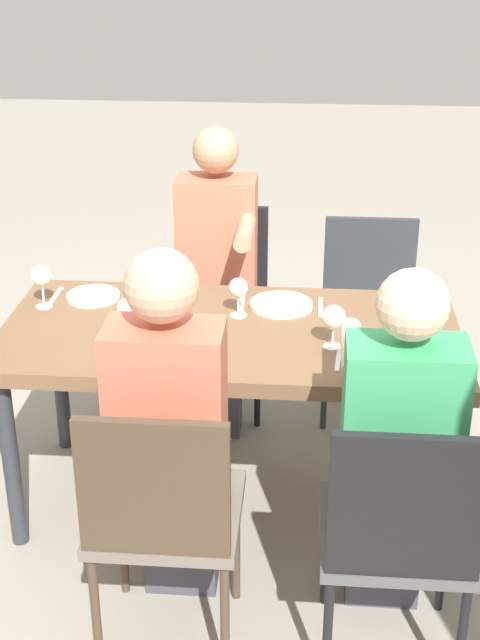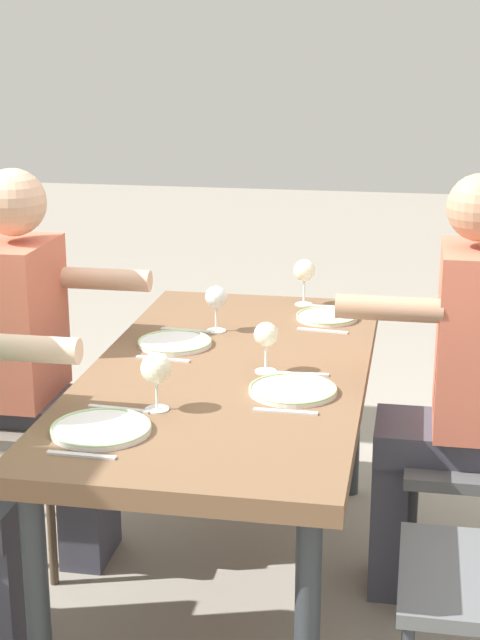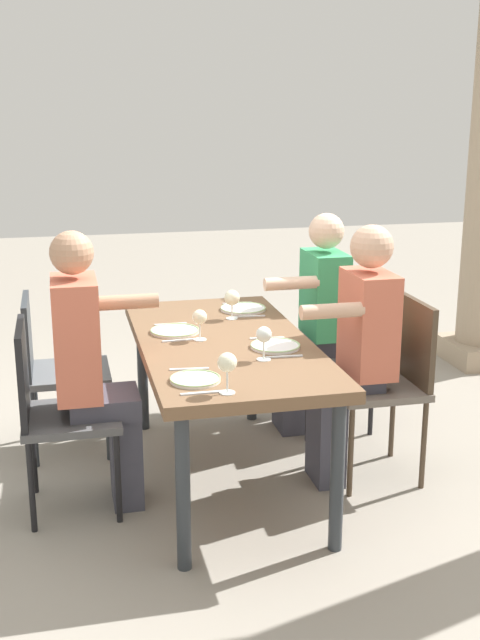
# 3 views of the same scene
# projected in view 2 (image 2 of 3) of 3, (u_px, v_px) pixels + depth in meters

# --- Properties ---
(ground_plane) EXTENTS (16.00, 16.00, 0.00)m
(ground_plane) POSITION_uv_depth(u_px,v_px,m) (229.00, 589.00, 3.17)
(ground_plane) COLOR gray
(dining_table) EXTENTS (1.66, 0.81, 0.74)m
(dining_table) POSITION_uv_depth(u_px,v_px,m) (229.00, 390.00, 2.97)
(dining_table) COLOR brown
(dining_table) RESTS_ON ground
(diner_woman_green) EXTENTS (0.35, 0.49, 1.32)m
(diner_woman_green) POSITION_uv_depth(u_px,v_px,m) (447.00, 380.00, 2.97)
(diner_woman_green) COLOR #3F3F4C
(diner_woman_green) RESTS_ON ground
(diner_man_white) EXTENTS (0.35, 0.49, 1.30)m
(diner_man_white) POSITION_uv_depth(u_px,v_px,m) (42.00, 357.00, 3.19)
(diner_man_white) COLOR #3F3F4C
(diner_man_white) RESTS_ON ground
(plate_0) EXTENTS (0.25, 0.25, 0.02)m
(plate_0) POSITION_uv_depth(u_px,v_px,m) (101.00, 428.00, 2.48)
(plate_0) COLOR white
(plate_0) RESTS_ON dining_table
(wine_glass_0) EXTENTS (0.08, 0.08, 0.16)m
(wine_glass_0) POSITION_uv_depth(u_px,v_px,m) (156.00, 370.00, 2.60)
(wine_glass_0) COLOR white
(wine_glass_0) RESTS_ON dining_table
(fork_0) EXTENTS (0.02, 0.17, 0.01)m
(fork_0) POSITION_uv_depth(u_px,v_px,m) (81.00, 455.00, 2.34)
(fork_0) COLOR silver
(fork_0) RESTS_ON dining_table
(spoon_0) EXTENTS (0.03, 0.17, 0.01)m
(spoon_0) POSITION_uv_depth(u_px,v_px,m) (119.00, 409.00, 2.63)
(spoon_0) COLOR silver
(spoon_0) RESTS_ON dining_table
(plate_1) EXTENTS (0.25, 0.25, 0.02)m
(plate_1) POSITION_uv_depth(u_px,v_px,m) (293.00, 390.00, 2.75)
(plate_1) COLOR white
(plate_1) RESTS_ON dining_table
(wine_glass_1) EXTENTS (0.07, 0.07, 0.15)m
(wine_glass_1) POSITION_uv_depth(u_px,v_px,m) (266.00, 336.00, 2.88)
(wine_glass_1) COLOR white
(wine_glass_1) RESTS_ON dining_table
(fork_1) EXTENTS (0.02, 0.17, 0.01)m
(fork_1) POSITION_uv_depth(u_px,v_px,m) (286.00, 412.00, 2.61)
(fork_1) COLOR silver
(fork_1) RESTS_ON dining_table
(spoon_1) EXTENTS (0.02, 0.17, 0.01)m
(spoon_1) POSITION_uv_depth(u_px,v_px,m) (299.00, 374.00, 2.89)
(spoon_1) COLOR silver
(spoon_1) RESTS_ON dining_table
(plate_2) EXTENTS (0.24, 0.24, 0.02)m
(plate_2) POSITION_uv_depth(u_px,v_px,m) (175.00, 342.00, 3.16)
(plate_2) COLOR white
(plate_2) RESTS_ON dining_table
(wine_glass_2) EXTENTS (0.07, 0.07, 0.16)m
(wine_glass_2) POSITION_uv_depth(u_px,v_px,m) (216.00, 298.00, 3.27)
(wine_glass_2) COLOR white
(wine_glass_2) RESTS_ON dining_table
(fork_2) EXTENTS (0.03, 0.17, 0.01)m
(fork_2) POSITION_uv_depth(u_px,v_px,m) (163.00, 359.00, 3.02)
(fork_2) COLOR silver
(fork_2) RESTS_ON dining_table
(spoon_2) EXTENTS (0.03, 0.17, 0.01)m
(spoon_2) POSITION_uv_depth(u_px,v_px,m) (186.00, 330.00, 3.30)
(spoon_2) COLOR silver
(spoon_2) RESTS_ON dining_table
(plate_3) EXTENTS (0.21, 0.21, 0.02)m
(plate_3) POSITION_uv_depth(u_px,v_px,m) (327.00, 317.00, 3.44)
(plate_3) COLOR white
(plate_3) RESTS_ON dining_table
(wine_glass_3) EXTENTS (0.08, 0.08, 0.17)m
(wine_glass_3) POSITION_uv_depth(u_px,v_px,m) (304.00, 272.00, 3.58)
(wine_glass_3) COLOR white
(wine_glass_3) RESTS_ON dining_table
(fork_3) EXTENTS (0.03, 0.17, 0.01)m
(fork_3) POSITION_uv_depth(u_px,v_px,m) (323.00, 331.00, 3.30)
(fork_3) COLOR silver
(fork_3) RESTS_ON dining_table
(spoon_3) EXTENTS (0.02, 0.17, 0.01)m
(spoon_3) POSITION_uv_depth(u_px,v_px,m) (331.00, 307.00, 3.58)
(spoon_3) COLOR silver
(spoon_3) RESTS_ON dining_table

